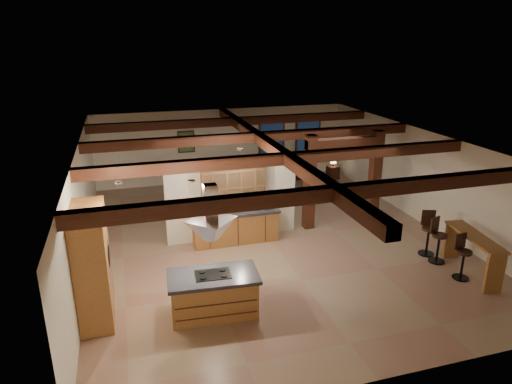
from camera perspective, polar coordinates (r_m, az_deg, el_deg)
ground at (r=13.37m, az=1.75°, el=-5.89°), size 12.00×12.00×0.00m
room_walls at (r=12.72m, az=1.83°, el=1.40°), size 12.00×12.00×12.00m
ceiling_beams at (r=12.46m, az=1.87°, el=5.69°), size 10.00×12.00×0.28m
timber_posts at (r=14.11m, az=10.88°, el=2.77°), size 2.50×0.30×2.90m
partition_wall at (r=13.14m, az=-3.03°, el=-1.17°), size 3.80×0.18×2.20m
pantry_cabinet at (r=9.98m, az=-19.72°, el=-8.55°), size 0.67×1.60×2.40m
back_counter at (r=13.02m, az=-2.58°, el=-4.33°), size 2.50×0.66×0.94m
upper_display_cabinet at (r=12.72m, az=-2.89°, el=1.71°), size 1.80×0.36×0.95m
range_hood at (r=9.26m, az=-5.57°, el=-5.63°), size 1.10×1.10×1.40m
back_windows at (r=19.11m, az=4.25°, el=6.49°), size 2.70×0.07×1.70m
framed_art at (r=18.03m, az=-8.72°, el=6.22°), size 0.65×0.05×0.85m
recessed_cans at (r=10.05m, az=-8.46°, el=2.86°), size 3.16×2.46×0.03m
kitchen_island at (r=9.88m, az=-5.32°, el=-12.56°), size 1.96×1.14×0.94m
dining_table at (r=15.87m, az=-0.86°, el=-0.59°), size 1.89×1.33×0.60m
sofa at (r=18.81m, az=2.98°, el=2.63°), size 2.25×0.89×0.66m
microwave at (r=13.03m, az=1.22°, el=-1.54°), size 0.47×0.37×0.23m
bar_counter at (r=12.43m, az=25.52°, el=-6.35°), size 0.79×2.02×1.03m
side_table at (r=19.10m, az=9.57°, el=2.44°), size 0.47×0.47×0.53m
table_lamp at (r=18.97m, az=9.65°, el=3.80°), size 0.25×0.25×0.29m
bar_stool_a at (r=12.18m, az=24.38°, el=-7.36°), size 0.39×0.40×1.13m
bar_stool_b at (r=12.76m, az=21.75°, el=-5.60°), size 0.45×0.46×1.20m
bar_stool_c at (r=13.11m, az=20.71°, el=-4.79°), size 0.45×0.46×1.21m
dining_chairs at (r=15.78m, az=-0.86°, el=0.39°), size 2.03×2.03×1.16m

